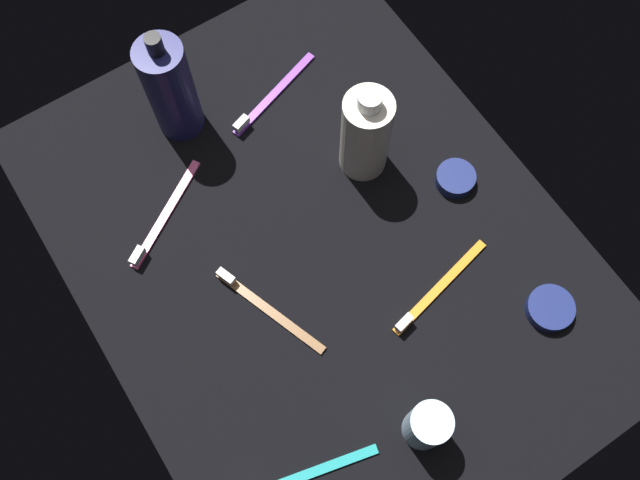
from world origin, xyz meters
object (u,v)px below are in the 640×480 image
toothbrush_orange (435,292)px  toothbrush_teal (301,477)px  cream_tin_right (455,178)px  lotion_bottle (170,89)px  toothbrush_pink (162,219)px  bodywash_bottle (366,134)px  toothbrush_purple (270,98)px  cream_tin_left (550,308)px  deodorant_stick (427,426)px  toothbrush_brown (263,306)px

toothbrush_orange → toothbrush_teal: size_ratio=1.00×
cream_tin_right → lotion_bottle: bearing=42.9°
toothbrush_pink → lotion_bottle: bearing=-39.0°
toothbrush_pink → cream_tin_right: 42.18cm
bodywash_bottle → toothbrush_pink: bodywash_bottle is taller
lotion_bottle → bodywash_bottle: bearing=-136.8°
toothbrush_purple → cream_tin_left: bearing=-163.8°
bodywash_bottle → toothbrush_pink: bearing=75.4°
bodywash_bottle → cream_tin_left: (-32.38, -8.15, -6.88)cm
deodorant_stick → toothbrush_brown: 26.36cm
lotion_bottle → cream_tin_left: lotion_bottle is taller
toothbrush_brown → lotion_bottle: bearing=-8.8°
bodywash_bottle → toothbrush_purple: 18.67cm
toothbrush_purple → toothbrush_pink: size_ratio=1.10×
lotion_bottle → toothbrush_pink: (-12.54, 10.16, -8.18)cm
bodywash_bottle → toothbrush_brown: 27.09cm
cream_tin_left → toothbrush_orange: bearing=47.8°
bodywash_bottle → toothbrush_brown: (-10.97, 23.71, -7.15)cm
bodywash_bottle → toothbrush_pink: size_ratio=1.08×
toothbrush_pink → toothbrush_brown: bearing=-163.8°
lotion_bottle → toothbrush_brown: size_ratio=1.16×
bodywash_bottle → cream_tin_right: bodywash_bottle is taller
bodywash_bottle → cream_tin_right: 15.27cm
lotion_bottle → deodorant_stick: 56.06cm
bodywash_bottle → toothbrush_orange: bodywash_bottle is taller
toothbrush_pink → cream_tin_right: size_ratio=2.81×
bodywash_bottle → toothbrush_brown: bearing=114.8°
toothbrush_orange → toothbrush_pink: bearing=41.1°
toothbrush_brown → toothbrush_pink: size_ratio=1.09×
deodorant_stick → toothbrush_orange: bearing=-41.7°
deodorant_stick → cream_tin_right: deodorant_stick is taller
toothbrush_orange → toothbrush_pink: size_ratio=1.12×
toothbrush_orange → cream_tin_right: (11.95, -12.45, 0.33)cm
deodorant_stick → cream_tin_left: bearing=-82.1°
toothbrush_teal → toothbrush_pink: size_ratio=1.11×
bodywash_bottle → toothbrush_pink: 30.90cm
toothbrush_pink → bodywash_bottle: bearing=-104.6°
deodorant_stick → toothbrush_teal: bearing=77.2°
toothbrush_orange → toothbrush_purple: bearing=4.0°
toothbrush_purple → cream_tin_left: size_ratio=2.75×
lotion_bottle → cream_tin_left: bearing=-152.7°
toothbrush_brown → toothbrush_purple: bearing=-33.2°
toothbrush_teal → toothbrush_brown: same height
lotion_bottle → toothbrush_teal: (-52.17, 12.34, -8.18)cm
deodorant_stick → cream_tin_left: deodorant_stick is taller
toothbrush_teal → cream_tin_right: 46.03cm
toothbrush_purple → cream_tin_right: 30.33cm
toothbrush_purple → toothbrush_brown: size_ratio=1.01×
bodywash_bottle → cream_tin_left: size_ratio=2.70×
lotion_bottle → cream_tin_left: 59.61cm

